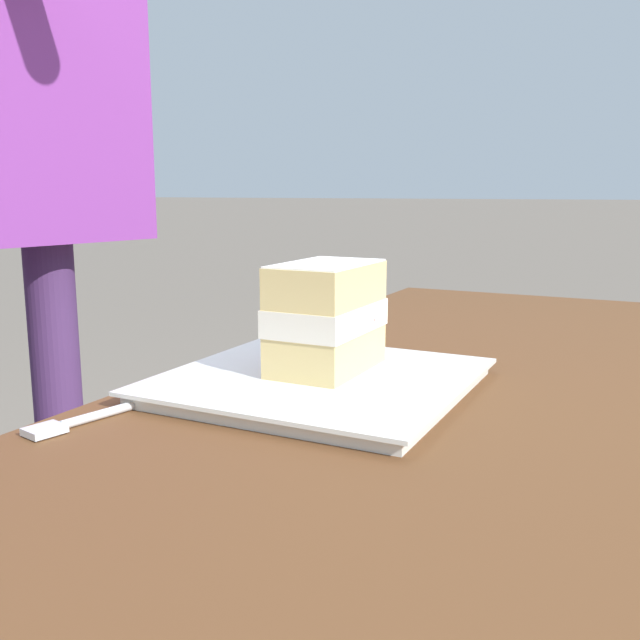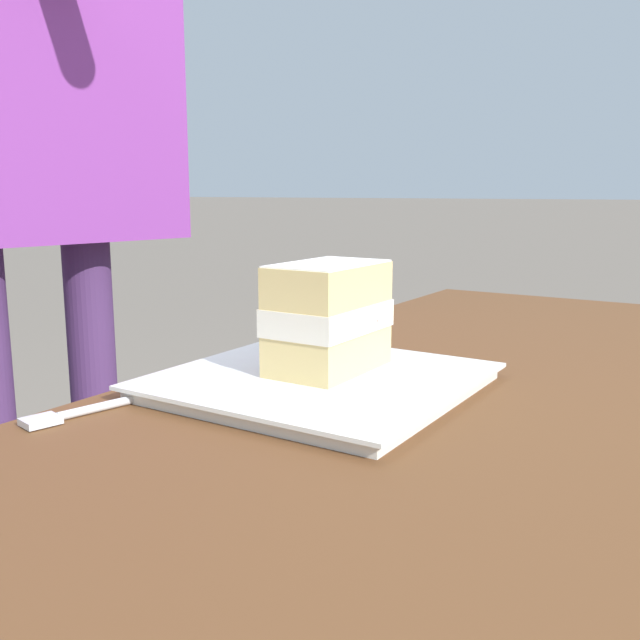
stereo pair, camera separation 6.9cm
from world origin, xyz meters
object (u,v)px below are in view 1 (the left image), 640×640
object	(u,v)px
dessert_plate	(320,381)
cake_slice	(326,317)
patio_table	(562,490)
dessert_fork	(105,413)

from	to	relation	value
dessert_plate	cake_slice	xyz separation A→B (m)	(0.02, 0.00, 0.06)
patio_table	dessert_plate	xyz separation A→B (m)	(-0.12, 0.22, 0.12)
patio_table	dessert_fork	bearing A→B (deg)	129.41
patio_table	dessert_plate	size ratio (longest dim) A/B	4.39
patio_table	dessert_plate	distance (m)	0.28
dessert_plate	dessert_fork	world-z (taller)	dessert_plate
patio_table	cake_slice	world-z (taller)	cake_slice
cake_slice	dessert_fork	bearing A→B (deg)	145.43
cake_slice	dessert_fork	xyz separation A→B (m)	(-0.18, 0.13, -0.07)
dessert_plate	dessert_fork	bearing A→B (deg)	141.84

